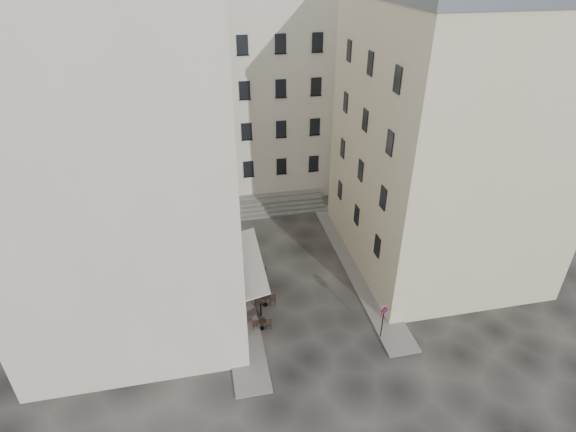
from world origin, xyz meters
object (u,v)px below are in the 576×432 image
object	(u,v)px
pedestrian	(257,259)
bistro_table_a	(262,324)
no_parking_sign	(383,316)
bistro_table_b	(265,299)

from	to	relation	value
pedestrian	bistro_table_a	bearing A→B (deg)	82.29
no_parking_sign	bistro_table_a	xyz separation A→B (m)	(-6.92, 2.20, -1.36)
no_parking_sign	bistro_table_b	world-z (taller)	no_parking_sign
no_parking_sign	bistro_table_b	distance (m)	7.80
bistro_table_a	pedestrian	world-z (taller)	pedestrian
no_parking_sign	pedestrian	world-z (taller)	no_parking_sign
bistro_table_a	bistro_table_b	distance (m)	2.17
no_parking_sign	pedestrian	xyz separation A→B (m)	(-6.34, 8.32, -0.86)
no_parking_sign	bistro_table_b	xyz separation A→B (m)	(-6.38, 4.30, -1.29)
bistro_table_b	pedestrian	bearing A→B (deg)	89.42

